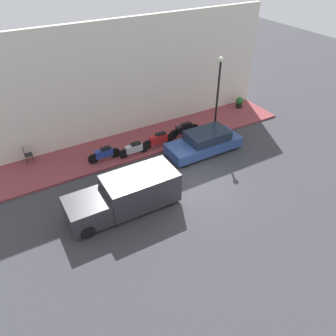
# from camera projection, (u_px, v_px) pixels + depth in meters

# --- Properties ---
(ground_plane) EXTENTS (60.00, 60.00, 0.00)m
(ground_plane) POSITION_uv_depth(u_px,v_px,m) (193.00, 185.00, 16.76)
(ground_plane) COLOR #38383D
(sidewalk) EXTENTS (3.09, 18.18, 0.12)m
(sidewalk) POSITION_uv_depth(u_px,v_px,m) (149.00, 140.00, 20.18)
(sidewalk) COLOR brown
(sidewalk) RESTS_ON ground_plane
(building_facade) EXTENTS (0.30, 18.18, 6.84)m
(building_facade) POSITION_uv_depth(u_px,v_px,m) (134.00, 79.00, 19.38)
(building_facade) COLOR silver
(building_facade) RESTS_ON ground_plane
(parked_car) EXTENTS (1.74, 4.39, 1.31)m
(parked_car) POSITION_uv_depth(u_px,v_px,m) (205.00, 142.00, 18.90)
(parked_car) COLOR #2D4784
(parked_car) RESTS_ON ground_plane
(delivery_van) EXTENTS (1.86, 5.14, 1.67)m
(delivery_van) POSITION_uv_depth(u_px,v_px,m) (125.00, 195.00, 14.84)
(delivery_van) COLOR #2D2D33
(delivery_van) RESTS_ON ground_plane
(scooter_silver) EXTENTS (0.30, 1.85, 0.78)m
(scooter_silver) POSITION_uv_depth(u_px,v_px,m) (134.00, 149.00, 18.51)
(scooter_silver) COLOR #B7B7BF
(scooter_silver) RESTS_ON sidewalk
(motorcycle_blue) EXTENTS (0.30, 1.86, 0.80)m
(motorcycle_blue) POSITION_uv_depth(u_px,v_px,m) (104.00, 154.00, 18.08)
(motorcycle_blue) COLOR navy
(motorcycle_blue) RESTS_ON sidewalk
(motorcycle_black) EXTENTS (0.30, 2.12, 0.83)m
(motorcycle_black) POSITION_uv_depth(u_px,v_px,m) (184.00, 129.00, 20.25)
(motorcycle_black) COLOR black
(motorcycle_black) RESTS_ON sidewalk
(motorcycle_red) EXTENTS (0.30, 2.08, 0.86)m
(motorcycle_red) POSITION_uv_depth(u_px,v_px,m) (158.00, 139.00, 19.26)
(motorcycle_red) COLOR #B21E1E
(motorcycle_red) RESTS_ON sidewalk
(streetlamp) EXTENTS (0.30, 0.30, 4.76)m
(streetlamp) POSITION_uv_depth(u_px,v_px,m) (218.00, 88.00, 19.18)
(streetlamp) COLOR black
(streetlamp) RESTS_ON sidewalk
(potted_plant) EXTENTS (0.53, 0.53, 0.78)m
(potted_plant) POSITION_uv_depth(u_px,v_px,m) (239.00, 102.00, 23.50)
(potted_plant) COLOR black
(potted_plant) RESTS_ON sidewalk
(cafe_chair) EXTENTS (0.40, 0.40, 0.95)m
(cafe_chair) POSITION_uv_depth(u_px,v_px,m) (26.00, 154.00, 17.88)
(cafe_chair) COLOR #262626
(cafe_chair) RESTS_ON sidewalk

